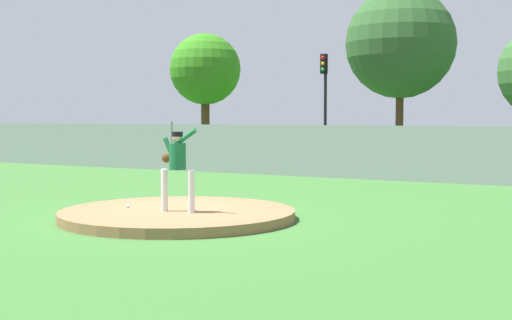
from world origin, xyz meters
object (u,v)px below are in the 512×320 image
at_px(parked_car_burgundy, 224,145).
at_px(parked_car_charcoal, 168,145).
at_px(parked_car_red, 287,147).
at_px(traffic_cone_orange, 389,160).
at_px(baseball, 128,206).
at_px(pitcher_youth, 177,162).
at_px(parked_car_silver, 494,152).
at_px(traffic_light_near, 325,88).
at_px(parked_car_teal, 412,150).

bearing_deg(parked_car_burgundy, parked_car_charcoal, -171.16).
relative_size(parked_car_red, traffic_cone_orange, 8.01).
relative_size(baseball, traffic_cone_orange, 0.13).
xyz_separation_m(pitcher_youth, traffic_cone_orange, (-1.32, 16.32, -0.88)).
relative_size(parked_car_silver, parked_car_burgundy, 1.09).
bearing_deg(parked_car_silver, parked_car_charcoal, -176.11).
bearing_deg(parked_car_silver, pitcher_youth, -101.09).
bearing_deg(parked_car_charcoal, parked_car_silver, 3.89).
bearing_deg(pitcher_youth, traffic_light_near, 105.64).
distance_m(parked_car_red, parked_car_burgundy, 3.18).
bearing_deg(traffic_cone_orange, parked_car_silver, -14.12).
xyz_separation_m(parked_car_teal, parked_car_red, (-5.28, 0.21, -0.00)).
bearing_deg(parked_car_silver, parked_car_burgundy, -177.32).
bearing_deg(parked_car_burgundy, parked_car_red, -4.46).
relative_size(pitcher_youth, parked_car_charcoal, 0.38).
bearing_deg(parked_car_burgundy, parked_car_silver, 2.68).
height_order(parked_car_red, parked_car_charcoal, parked_car_red).
xyz_separation_m(parked_car_teal, parked_car_charcoal, (-11.16, 0.03, -0.03)).
distance_m(pitcher_youth, parked_car_burgundy, 16.85).
height_order(pitcher_youth, parked_car_charcoal, pitcher_youth).
height_order(pitcher_youth, baseball, pitcher_youth).
bearing_deg(parked_car_red, pitcher_youth, -70.87).
bearing_deg(traffic_cone_orange, parked_car_red, -153.42).
height_order(parked_car_teal, parked_car_charcoal, parked_car_teal).
distance_m(pitcher_youth, parked_car_silver, 15.53).
relative_size(parked_car_teal, parked_car_charcoal, 1.03).
xyz_separation_m(baseball, traffic_cone_orange, (-0.10, 16.31, 0.04)).
bearing_deg(parked_car_red, parked_car_teal, -2.24).
bearing_deg(parked_car_red, parked_car_charcoal, -178.32).
relative_size(parked_car_teal, traffic_light_near, 0.89).
xyz_separation_m(parked_car_teal, parked_car_burgundy, (-8.45, 0.45, 0.01)).
distance_m(traffic_cone_orange, traffic_light_near, 5.58).
xyz_separation_m(parked_car_teal, traffic_light_near, (-5.52, 4.53, 2.57)).
xyz_separation_m(baseball, parked_car_red, (-3.80, 14.46, 0.54)).
height_order(parked_car_red, parked_car_burgundy, parked_car_burgundy).
relative_size(baseball, parked_car_burgundy, 0.02).
height_order(parked_car_teal, traffic_cone_orange, parked_car_teal).
bearing_deg(parked_car_teal, baseball, -95.92).
bearing_deg(traffic_light_near, baseball, -77.85).
bearing_deg(parked_car_silver, parked_car_teal, -160.27).
bearing_deg(traffic_light_near, parked_car_silver, -23.31).
distance_m(baseball, parked_car_teal, 14.34).
xyz_separation_m(parked_car_charcoal, traffic_light_near, (5.64, 4.50, 2.61)).
bearing_deg(parked_car_silver, traffic_cone_orange, 165.88).
bearing_deg(pitcher_youth, parked_car_burgundy, 119.11).
distance_m(parked_car_teal, parked_car_silver, 2.89).
height_order(parked_car_teal, parked_car_silver, parked_car_teal).
distance_m(parked_car_silver, parked_car_burgundy, 11.19).
bearing_deg(baseball, parked_car_teal, 84.08).
distance_m(parked_car_silver, traffic_cone_orange, 4.46).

